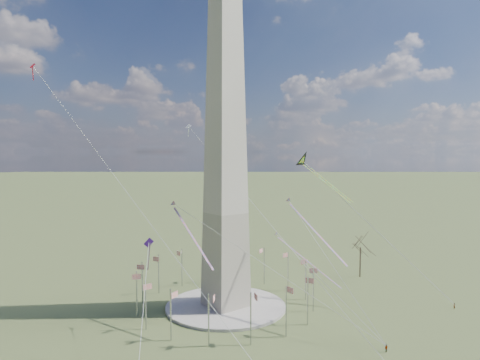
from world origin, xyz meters
TOP-DOWN VIEW (x-y plane):
  - ground at (0.00, 0.00)m, footprint 2000.00×2000.00m
  - plaza at (0.00, 0.00)m, footprint 36.00×36.00m
  - washington_monument at (0.00, 0.00)m, footprint 15.56×15.56m
  - flagpole_ring at (-0.00, -0.00)m, footprint 54.40×54.40m
  - tree_near at (58.25, -5.34)m, footprint 9.63×9.63m
  - person_east at (52.98, -42.91)m, footprint 0.70×0.48m
  - person_centre at (12.83, -46.34)m, footprint 1.11×0.57m
  - kite_delta_black at (37.81, 3.92)m, footprint 10.54×21.22m
  - kite_diamond_purple at (-24.41, 1.00)m, footprint 1.83×2.92m
  - kite_streamer_left at (13.96, -19.59)m, footprint 2.50×23.20m
  - kite_streamer_mid at (-14.37, -1.21)m, footprint 2.48×22.60m
  - kite_streamer_right at (22.61, -7.67)m, footprint 9.27×21.50m
  - kite_small_red at (-43.80, 36.07)m, footprint 1.27×2.13m
  - kite_small_white at (14.58, 44.96)m, footprint 1.38×2.09m

SIDE VIEW (x-z plane):
  - ground at x=0.00m, z-range 0.00..0.00m
  - plaza at x=0.00m, z-range 0.00..0.80m
  - person_centre at x=12.83m, z-range 0.00..1.81m
  - person_east at x=52.98m, z-range 0.00..1.88m
  - flagpole_ring at x=0.00m, z-range 0.77..13.77m
  - tree_near at x=58.25m, z-range 3.60..20.45m
  - kite_streamer_right at x=22.61m, z-range 7.22..22.68m
  - kite_diamond_purple at x=-24.41m, z-range 17.35..26.28m
  - kite_streamer_mid at x=-14.37m, z-range 18.94..34.45m
  - kite_streamer_left at x=13.96m, z-range 19.36..35.28m
  - kite_delta_black at x=37.81m, z-range 34.23..51.51m
  - washington_monument at x=0.00m, z-range -2.05..97.95m
  - kite_small_white at x=14.58m, z-range 53.91..59.04m
  - kite_small_red at x=-43.80m, z-range 69.06..74.16m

